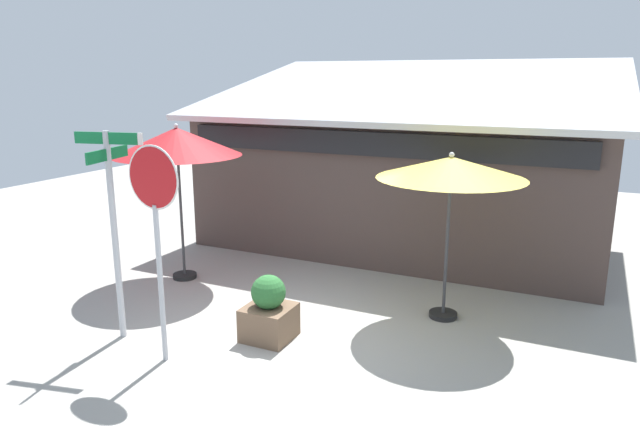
# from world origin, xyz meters

# --- Properties ---
(ground_plane) EXTENTS (28.00, 28.00, 0.10)m
(ground_plane) POSITION_xyz_m (0.00, 0.00, -0.05)
(ground_plane) COLOR #9E9B93
(cafe_building) EXTENTS (8.79, 5.90, 4.11)m
(cafe_building) POSITION_xyz_m (0.11, 5.91, 1.52)
(cafe_building) COLOR #473833
(cafe_building) RESTS_ON ground
(street_sign_post) EXTENTS (0.99, 0.93, 2.99)m
(street_sign_post) POSITION_xyz_m (-2.12, -0.96, 1.85)
(street_sign_post) COLOR #A8AAB2
(street_sign_post) RESTS_ON ground
(stop_sign) EXTENTS (0.82, 0.07, 2.89)m
(stop_sign) POSITION_xyz_m (-1.10, -1.26, 2.03)
(stop_sign) COLOR #A8AAB2
(stop_sign) RESTS_ON ground
(patio_umbrella_crimson_left) EXTENTS (2.30, 2.30, 2.88)m
(patio_umbrella_crimson_left) POSITION_xyz_m (-2.88, 1.41, 2.55)
(patio_umbrella_crimson_left) COLOR black
(patio_umbrella_crimson_left) RESTS_ON ground
(patio_umbrella_mustard_center) EXTENTS (2.23, 2.23, 2.61)m
(patio_umbrella_mustard_center) POSITION_xyz_m (1.95, 1.69, 2.35)
(patio_umbrella_mustard_center) COLOR black
(patio_umbrella_mustard_center) RESTS_ON ground
(sidewalk_planter) EXTENTS (0.67, 0.67, 0.96)m
(sidewalk_planter) POSITION_xyz_m (-0.16, -0.11, 0.41)
(sidewalk_planter) COLOR brown
(sidewalk_planter) RESTS_ON ground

